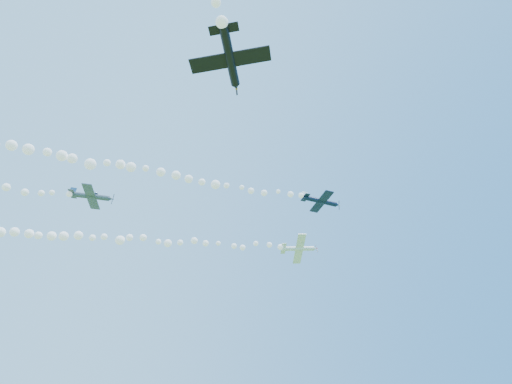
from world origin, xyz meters
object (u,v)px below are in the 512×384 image
plane_white (299,249)px  plane_navy (321,201)px  plane_grey (91,196)px  plane_black (230,59)px

plane_white → plane_navy: 12.98m
plane_white → plane_grey: (-40.63, -4.14, -4.93)m
plane_grey → plane_black: bearing=-56.6°
plane_navy → plane_black: bearing=-127.8°
plane_navy → plane_grey: bearing=179.9°
plane_black → plane_navy: bearing=-13.9°
plane_navy → plane_grey: size_ratio=1.10×
plane_white → plane_navy: (-2.95, -12.40, 2.41)m
plane_white → plane_grey: bearing=-152.6°
plane_navy → plane_grey: 39.27m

